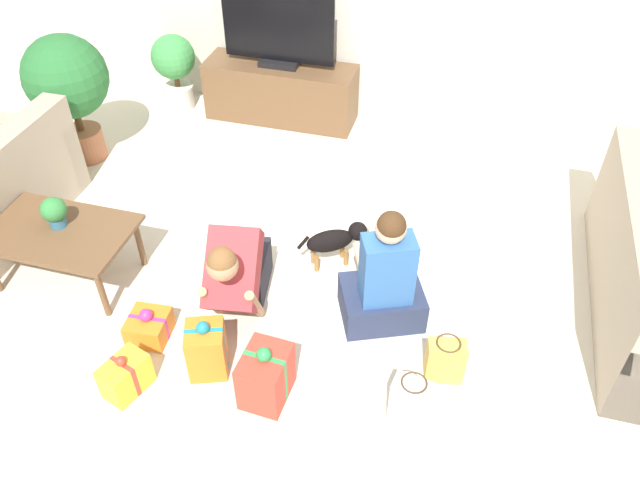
{
  "coord_description": "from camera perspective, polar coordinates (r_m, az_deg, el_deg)",
  "views": [
    {
      "loc": [
        1.02,
        -2.78,
        3.13
      ],
      "look_at": [
        0.2,
        0.18,
        0.45
      ],
      "focal_mm": 35.0,
      "sensor_mm": 36.0,
      "label": 1
    }
  ],
  "objects": [
    {
      "name": "gift_box_a",
      "position": [
        3.69,
        -4.98,
        -12.26
      ],
      "size": [
        0.27,
        0.33,
        0.41
      ],
      "rotation": [
        0.0,
        0.0,
        -0.06
      ],
      "color": "red",
      "rests_on": "ground_plane"
    },
    {
      "name": "ground_plane",
      "position": [
        4.31,
        -3.2,
        -5.52
      ],
      "size": [
        16.0,
        16.0,
        0.0
      ],
      "primitive_type": "plane",
      "color": "beige"
    },
    {
      "name": "person_kneeling",
      "position": [
        4.05,
        -7.55,
        -2.83
      ],
      "size": [
        0.44,
        0.82,
        0.79
      ],
      "rotation": [
        0.0,
        0.0,
        0.17
      ],
      "color": "#23232D",
      "rests_on": "ground_plane"
    },
    {
      "name": "potted_plant_back_left",
      "position": [
        6.42,
        -13.17,
        15.29
      ],
      "size": [
        0.42,
        0.42,
        0.74
      ],
      "color": "beige",
      "rests_on": "ground_plane"
    },
    {
      "name": "gift_box_d",
      "position": [
        3.85,
        -10.33,
        -9.8
      ],
      "size": [
        0.29,
        0.3,
        0.41
      ],
      "rotation": [
        0.0,
        0.0,
        0.36
      ],
      "color": "orange",
      "rests_on": "ground_plane"
    },
    {
      "name": "gift_box_c",
      "position": [
        4.17,
        -15.37,
        -7.64
      ],
      "size": [
        0.27,
        0.28,
        0.24
      ],
      "rotation": [
        0.0,
        0.0,
        0.09
      ],
      "color": "orange",
      "rests_on": "ground_plane"
    },
    {
      "name": "person_sitting",
      "position": [
        3.98,
        5.9,
        -3.9
      ],
      "size": [
        0.64,
        0.6,
        0.92
      ],
      "rotation": [
        0.0,
        0.0,
        3.55
      ],
      "color": "#283351",
      "rests_on": "ground_plane"
    },
    {
      "name": "tv_console",
      "position": [
        6.14,
        -3.59,
        13.34
      ],
      "size": [
        1.43,
        0.44,
        0.55
      ],
      "color": "brown",
      "rests_on": "ground_plane"
    },
    {
      "name": "tv",
      "position": [
        5.88,
        -3.84,
        18.39
      ],
      "size": [
        1.04,
        0.2,
        0.7
      ],
      "color": "black",
      "rests_on": "tv_console"
    },
    {
      "name": "gift_bag_b",
      "position": [
        3.85,
        11.37,
        -10.74
      ],
      "size": [
        0.25,
        0.17,
        0.32
      ],
      "rotation": [
        0.0,
        0.0,
        0.21
      ],
      "color": "#E5B74C",
      "rests_on": "ground_plane"
    },
    {
      "name": "potted_plant_corner_left",
      "position": [
        5.71,
        -22.1,
        13.15
      ],
      "size": [
        0.69,
        0.69,
        1.12
      ],
      "color": "#A36042",
      "rests_on": "ground_plane"
    },
    {
      "name": "coffee_table",
      "position": [
        4.56,
        -22.7,
        0.37
      ],
      "size": [
        0.97,
        0.63,
        0.43
      ],
      "color": "brown",
      "rests_on": "ground_plane"
    },
    {
      "name": "tabletop_plant",
      "position": [
        4.5,
        -23.14,
        2.42
      ],
      "size": [
        0.17,
        0.17,
        0.22
      ],
      "color": "#336B84",
      "rests_on": "coffee_table"
    },
    {
      "name": "gift_box_b",
      "position": [
        3.92,
        -17.35,
        -11.78
      ],
      "size": [
        0.26,
        0.32,
        0.29
      ],
      "rotation": [
        0.0,
        0.0,
        -0.32
      ],
      "color": "yellow",
      "rests_on": "ground_plane"
    },
    {
      "name": "gift_bag_a",
      "position": [
        3.58,
        8.28,
        -14.71
      ],
      "size": [
        0.24,
        0.16,
        0.4
      ],
      "rotation": [
        0.0,
        0.0,
        -0.15
      ],
      "color": "white",
      "rests_on": "ground_plane"
    },
    {
      "name": "dog",
      "position": [
        4.43,
        1.53,
        0.05
      ],
      "size": [
        0.47,
        0.33,
        0.33
      ],
      "rotation": [
        0.0,
        0.0,
        2.13
      ],
      "color": "black",
      "rests_on": "ground_plane"
    }
  ]
}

